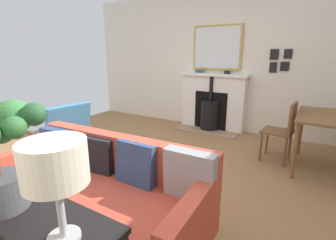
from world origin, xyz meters
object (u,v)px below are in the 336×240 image
mantel_bowl_near (199,71)px  dining_chair_near_fireplace (284,128)px  fireplace (212,105)px  dining_table (335,124)px  mantel_bowl_far (227,72)px  armchair_accent (64,131)px  sofa (101,195)px  table_lamp_far_end (55,166)px  ottoman (140,161)px

mantel_bowl_near → dining_chair_near_fireplace: mantel_bowl_near is taller
fireplace → dining_table: bearing=64.3°
dining_table → dining_chair_near_fireplace: dining_chair_near_fireplace is taller
mantel_bowl_near → dining_table: bearing=66.9°
mantel_bowl_far → dining_chair_near_fireplace: bearing=49.8°
armchair_accent → dining_chair_near_fireplace: 3.03m
sofa → dining_table: (-2.34, 1.70, 0.30)m
mantel_bowl_near → sofa: mantel_bowl_near is taller
armchair_accent → dining_chair_near_fireplace: bearing=121.5°
mantel_bowl_far → dining_table: mantel_bowl_far is taller
mantel_bowl_far → armchair_accent: (2.58, -1.41, -0.68)m
mantel_bowl_far → table_lamp_far_end: 4.13m
fireplace → table_lamp_far_end: table_lamp_far_end is taller
fireplace → mantel_bowl_near: 0.72m
dining_table → mantel_bowl_near: bearing=-113.1°
mantel_bowl_far → ottoman: bearing=-5.1°
ottoman → dining_chair_near_fireplace: (-1.44, 1.39, 0.27)m
sofa → fireplace: bearing=-174.7°
fireplace → sofa: bearing=5.3°
ottoman → table_lamp_far_end: table_lamp_far_end is taller
mantel_bowl_far → sofa: size_ratio=0.06×
armchair_accent → dining_chair_near_fireplace: (-1.58, 2.58, 0.04)m
fireplace → dining_chair_near_fireplace: (0.97, 1.43, 0.01)m
armchair_accent → table_lamp_far_end: bearing=53.8°
fireplace → mantel_bowl_far: bearing=95.5°
fireplace → armchair_accent: bearing=-24.2°
table_lamp_far_end → dining_table: size_ratio=0.44×
sofa → armchair_accent: (-0.75, -1.45, 0.12)m
mantel_bowl_far → armchair_accent: 3.01m
fireplace → sofa: 3.32m
armchair_accent → mantel_bowl_near: bearing=161.9°
sofa → dining_chair_near_fireplace: (-2.33, 1.13, 0.16)m
mantel_bowl_far → mantel_bowl_near: bearing=-90.0°
mantel_bowl_far → sofa: mantel_bowl_far is taller
fireplace → sofa: fireplace is taller
armchair_accent → dining_table: armchair_accent is taller
mantel_bowl_far → ottoman: (2.43, -0.22, -0.91)m
fireplace → mantel_bowl_far: (-0.02, 0.26, 0.65)m
armchair_accent → dining_chair_near_fireplace: dining_chair_near_fireplace is taller
fireplace → ottoman: (2.41, 0.04, -0.25)m
sofa → table_lamp_far_end: bearing=38.4°
mantel_bowl_near → armchair_accent: bearing=-18.1°
table_lamp_far_end → armchair_accent: bearing=-126.2°
mantel_bowl_near → dining_chair_near_fireplace: bearing=60.3°
fireplace → mantel_bowl_near: mantel_bowl_near is taller
mantel_bowl_far → armchair_accent: mantel_bowl_far is taller
ottoman → dining_table: bearing=126.4°
ottoman → dining_chair_near_fireplace: dining_chair_near_fireplace is taller
mantel_bowl_near → table_lamp_far_end: bearing=16.5°
dining_chair_near_fireplace → armchair_accent: bearing=-58.5°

